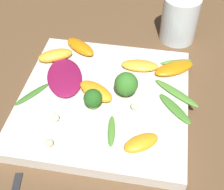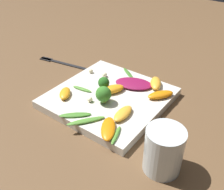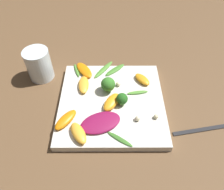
{
  "view_description": "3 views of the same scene",
  "coord_description": "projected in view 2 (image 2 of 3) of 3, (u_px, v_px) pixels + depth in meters",
  "views": [
    {
      "loc": [
        -0.08,
        0.37,
        0.42
      ],
      "look_at": [
        -0.02,
        0.0,
        0.03
      ],
      "focal_mm": 50.0,
      "sensor_mm": 36.0,
      "label": 1
    },
    {
      "loc": [
        -0.47,
        -0.36,
        0.43
      ],
      "look_at": [
        -0.01,
        -0.01,
        0.03
      ],
      "focal_mm": 42.0,
      "sensor_mm": 36.0,
      "label": 2
    },
    {
      "loc": [
        0.39,
        -0.0,
        0.5
      ],
      "look_at": [
        -0.01,
        -0.0,
        0.04
      ],
      "focal_mm": 35.0,
      "sensor_mm": 36.0,
      "label": 3
    }
  ],
  "objects": [
    {
      "name": "ground_plane",
      "position": [
        109.0,
        101.0,
        0.73
      ],
      "size": [
        2.4,
        2.4,
        0.0
      ],
      "primitive_type": "plane",
      "color": "brown"
    },
    {
      "name": "plate",
      "position": [
        109.0,
        98.0,
        0.73
      ],
      "size": [
        0.29,
        0.29,
        0.02
      ],
      "color": "silver",
      "rests_on": "ground_plane"
    },
    {
      "name": "drinking_glass",
      "position": [
        164.0,
        150.0,
        0.51
      ],
      "size": [
        0.08,
        0.08,
        0.1
      ],
      "color": "silver",
      "rests_on": "ground_plane"
    },
    {
      "name": "fork",
      "position": [
        59.0,
        62.0,
        0.92
      ],
      "size": [
        0.05,
        0.2,
        0.01
      ],
      "color": "#262628",
      "rests_on": "ground_plane"
    },
    {
      "name": "radicchio_leaf_0",
      "position": [
        134.0,
        84.0,
        0.75
      ],
      "size": [
        0.1,
        0.12,
        0.01
      ],
      "color": "maroon",
      "rests_on": "plate"
    },
    {
      "name": "orange_segment_0",
      "position": [
        112.0,
        89.0,
        0.72
      ],
      "size": [
        0.08,
        0.06,
        0.02
      ],
      "color": "orange",
      "rests_on": "plate"
    },
    {
      "name": "orange_segment_1",
      "position": [
        108.0,
        129.0,
        0.59
      ],
      "size": [
        0.08,
        0.07,
        0.01
      ],
      "color": "orange",
      "rests_on": "plate"
    },
    {
      "name": "orange_segment_2",
      "position": [
        65.0,
        93.0,
        0.71
      ],
      "size": [
        0.06,
        0.06,
        0.02
      ],
      "color": "orange",
      "rests_on": "plate"
    },
    {
      "name": "orange_segment_3",
      "position": [
        161.0,
        95.0,
        0.7
      ],
      "size": [
        0.08,
        0.07,
        0.02
      ],
      "color": "orange",
      "rests_on": "plate"
    },
    {
      "name": "orange_segment_4",
      "position": [
        156.0,
        83.0,
        0.75
      ],
      "size": [
        0.07,
        0.06,
        0.02
      ],
      "color": "#FCAD33",
      "rests_on": "plate"
    },
    {
      "name": "orange_segment_5",
      "position": [
        123.0,
        113.0,
        0.64
      ],
      "size": [
        0.07,
        0.03,
        0.02
      ],
      "color": "#FCAD33",
      "rests_on": "plate"
    },
    {
      "name": "broccoli_floret_0",
      "position": [
        103.0,
        94.0,
        0.68
      ],
      "size": [
        0.04,
        0.04,
        0.05
      ],
      "color": "#84AD5B",
      "rests_on": "plate"
    },
    {
      "name": "broccoli_floret_1",
      "position": [
        104.0,
        83.0,
        0.73
      ],
      "size": [
        0.03,
        0.03,
        0.04
      ],
      "color": "#84AD5B",
      "rests_on": "plate"
    },
    {
      "name": "arugula_sprig_0",
      "position": [
        128.0,
        73.0,
        0.81
      ],
      "size": [
        0.05,
        0.07,
        0.0
      ],
      "color": "#3D7528",
      "rests_on": "plate"
    },
    {
      "name": "arugula_sprig_1",
      "position": [
        82.0,
        89.0,
        0.74
      ],
      "size": [
        0.02,
        0.06,
        0.01
      ],
      "color": "#518E33",
      "rests_on": "plate"
    },
    {
      "name": "arugula_sprig_2",
      "position": [
        75.0,
        115.0,
        0.64
      ],
      "size": [
        0.07,
        0.07,
        0.01
      ],
      "color": "#47842D",
      "rests_on": "plate"
    },
    {
      "name": "arugula_sprig_3",
      "position": [
        86.0,
        121.0,
        0.62
      ],
      "size": [
        0.09,
        0.07,
        0.01
      ],
      "color": "#518E33",
      "rests_on": "plate"
    },
    {
      "name": "arugula_sprig_4",
      "position": [
        116.0,
        135.0,
        0.58
      ],
      "size": [
        0.06,
        0.03,
        0.01
      ],
      "color": "#518E33",
      "rests_on": "plate"
    },
    {
      "name": "macadamia_nut_0",
      "position": [
        105.0,
        75.0,
        0.79
      ],
      "size": [
        0.01,
        0.01,
        0.01
      ],
      "color": "beige",
      "rests_on": "plate"
    },
    {
      "name": "macadamia_nut_1",
      "position": [
        90.0,
        99.0,
        0.69
      ],
      "size": [
        0.01,
        0.01,
        0.01
      ],
      "color": "beige",
      "rests_on": "plate"
    },
    {
      "name": "macadamia_nut_2",
      "position": [
        91.0,
        71.0,
        0.81
      ],
      "size": [
        0.01,
        0.01,
        0.01
      ],
      "color": "beige",
      "rests_on": "plate"
    }
  ]
}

